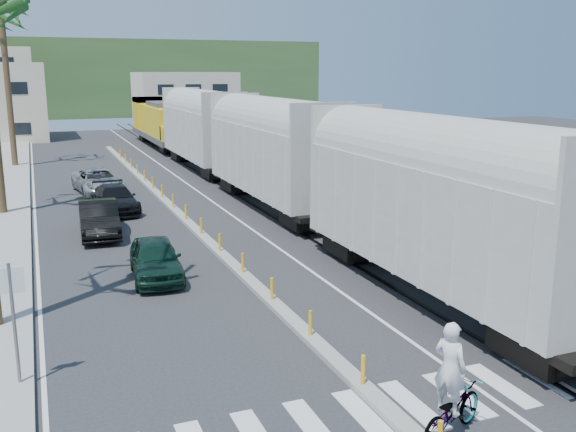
# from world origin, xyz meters

# --- Properties ---
(ground) EXTENTS (140.00, 140.00, 0.00)m
(ground) POSITION_xyz_m (0.00, 0.00, 0.00)
(ground) COLOR #28282B
(ground) RESTS_ON ground
(sidewalk) EXTENTS (3.00, 90.00, 0.15)m
(sidewalk) POSITION_xyz_m (-8.50, 25.00, 0.07)
(sidewalk) COLOR gray
(sidewalk) RESTS_ON ground
(rails) EXTENTS (1.56, 100.00, 0.06)m
(rails) POSITION_xyz_m (5.00, 28.00, 0.03)
(rails) COLOR black
(rails) RESTS_ON ground
(median) EXTENTS (0.45, 60.00, 0.85)m
(median) POSITION_xyz_m (0.00, 19.96, 0.09)
(median) COLOR gray
(median) RESTS_ON ground
(crosswalk) EXTENTS (14.00, 2.20, 0.01)m
(crosswalk) POSITION_xyz_m (0.00, -2.00, 0.01)
(crosswalk) COLOR silver
(crosswalk) RESTS_ON ground
(lane_markings) EXTENTS (9.42, 90.00, 0.01)m
(lane_markings) POSITION_xyz_m (-2.15, 25.00, 0.00)
(lane_markings) COLOR silver
(lane_markings) RESTS_ON ground
(freight_train) EXTENTS (3.00, 60.94, 5.85)m
(freight_train) POSITION_xyz_m (5.00, 24.28, 2.91)
(freight_train) COLOR #ABA89D
(freight_train) RESTS_ON ground
(street_sign) EXTENTS (0.60, 0.08, 3.00)m
(street_sign) POSITION_xyz_m (-7.30, 2.00, 1.97)
(street_sign) COLOR slate
(street_sign) RESTS_ON ground
(buildings) EXTENTS (38.00, 27.00, 10.00)m
(buildings) POSITION_xyz_m (-6.41, 71.66, 4.36)
(buildings) COLOR beige
(buildings) RESTS_ON ground
(hillside) EXTENTS (80.00, 20.00, 12.00)m
(hillside) POSITION_xyz_m (0.00, 100.00, 6.00)
(hillside) COLOR #385628
(hillside) RESTS_ON ground
(car_lead) EXTENTS (2.34, 4.43, 1.42)m
(car_lead) POSITION_xyz_m (-2.91, 8.94, 0.71)
(car_lead) COLOR black
(car_lead) RESTS_ON ground
(car_second) EXTENTS (2.03, 4.81, 1.54)m
(car_second) POSITION_xyz_m (-4.15, 15.86, 0.77)
(car_second) COLOR black
(car_second) RESTS_ON ground
(car_third) EXTENTS (2.45, 4.93, 1.37)m
(car_third) POSITION_xyz_m (-2.86, 20.63, 0.68)
(car_third) COLOR black
(car_third) RESTS_ON ground
(car_rear) EXTENTS (3.49, 5.73, 1.46)m
(car_rear) POSITION_xyz_m (-3.15, 26.39, 0.73)
(car_rear) COLOR #ACAFB1
(car_rear) RESTS_ON ground
(cyclist) EXTENTS (2.31, 2.63, 2.45)m
(cyclist) POSITION_xyz_m (0.70, -3.34, 0.76)
(cyclist) COLOR #9EA0A5
(cyclist) RESTS_ON ground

